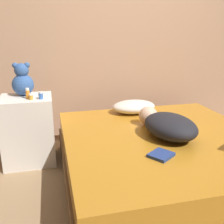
{
  "coord_description": "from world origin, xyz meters",
  "views": [
    {
      "loc": [
        -0.96,
        -2.01,
        1.34
      ],
      "look_at": [
        -0.42,
        0.23,
        0.62
      ],
      "focal_mm": 42.0,
      "sensor_mm": 36.0,
      "label": 1
    }
  ],
  "objects": [
    {
      "name": "ground_plane",
      "position": [
        0.0,
        0.0,
        0.0
      ],
      "size": [
        12.0,
        12.0,
        0.0
      ],
      "primitive_type": "plane",
      "color": "#937551"
    },
    {
      "name": "wall_back",
      "position": [
        0.0,
        1.21,
        1.3
      ],
      "size": [
        8.0,
        0.06,
        2.6
      ],
      "color": "tan",
      "rests_on": "ground_plane"
    },
    {
      "name": "bed",
      "position": [
        0.0,
        0.0,
        0.22
      ],
      "size": [
        1.79,
        1.86,
        0.44
      ],
      "color": "brown",
      "rests_on": "ground_plane"
    },
    {
      "name": "nightstand",
      "position": [
        -1.21,
        0.66,
        0.35
      ],
      "size": [
        0.51,
        0.46,
        0.7
      ],
      "color": "silver",
      "rests_on": "ground_plane"
    },
    {
      "name": "pillow",
      "position": [
        -0.05,
        0.71,
        0.51
      ],
      "size": [
        0.49,
        0.34,
        0.14
      ],
      "color": "beige",
      "rests_on": "bed"
    },
    {
      "name": "person_lying",
      "position": [
        0.02,
        -0.0,
        0.54
      ],
      "size": [
        0.5,
        0.75,
        0.21
      ],
      "rotation": [
        0.0,
        0.0,
        0.2
      ],
      "color": "black",
      "rests_on": "bed"
    },
    {
      "name": "teddy_bear",
      "position": [
        -1.23,
        0.75,
        0.84
      ],
      "size": [
        0.22,
        0.22,
        0.33
      ],
      "color": "#335693",
      "rests_on": "nightstand"
    },
    {
      "name": "bottle_orange",
      "position": [
        -1.18,
        0.59,
        0.75
      ],
      "size": [
        0.04,
        0.04,
        0.11
      ],
      "color": "orange",
      "rests_on": "nightstand"
    },
    {
      "name": "bottle_amber",
      "position": [
        -1.15,
        0.54,
        0.73
      ],
      "size": [
        0.04,
        0.04,
        0.06
      ],
      "color": "gold",
      "rests_on": "nightstand"
    },
    {
      "name": "bottle_blue",
      "position": [
        -1.06,
        0.55,
        0.74
      ],
      "size": [
        0.04,
        0.04,
        0.07
      ],
      "color": "#3866B2",
      "rests_on": "nightstand"
    },
    {
      "name": "book",
      "position": [
        -0.19,
        -0.38,
        0.45
      ],
      "size": [
        0.23,
        0.22,
        0.02
      ],
      "rotation": [
        0.0,
        0.0,
        0.61
      ],
      "color": "navy",
      "rests_on": "bed"
    }
  ]
}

